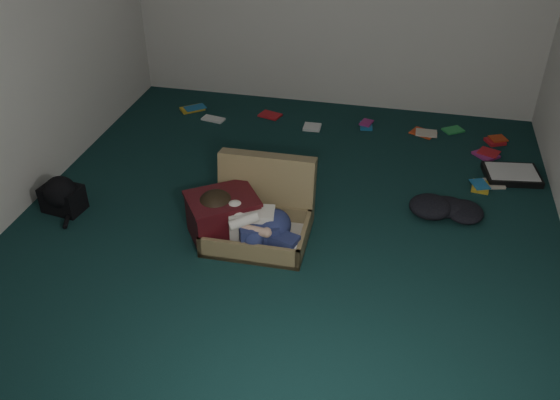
% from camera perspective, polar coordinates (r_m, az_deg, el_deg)
% --- Properties ---
extents(floor, '(4.50, 4.50, 0.00)m').
position_cam_1_polar(floor, '(4.37, 0.43, -2.74)').
color(floor, '#102F2E').
rests_on(floor, ground).
extents(wall_front, '(4.50, 0.00, 4.50)m').
position_cam_1_polar(wall_front, '(1.91, -14.21, -10.73)').
color(wall_front, silver).
rests_on(wall_front, ground).
extents(suitcase, '(0.72, 0.70, 0.52)m').
position_cam_1_polar(suitcase, '(4.26, -1.84, -1.23)').
color(suitcase, olive).
rests_on(suitcase, floor).
extents(person, '(0.77, 0.37, 0.32)m').
position_cam_1_polar(person, '(4.10, -3.10, -2.06)').
color(person, silver).
rests_on(person, suitcase).
extents(maroon_bin, '(0.60, 0.58, 0.33)m').
position_cam_1_polar(maroon_bin, '(4.23, -5.51, -1.57)').
color(maroon_bin, '#400D12').
rests_on(maroon_bin, floor).
extents(backpack, '(0.41, 0.35, 0.22)m').
position_cam_1_polar(backpack, '(4.80, -20.19, 0.22)').
color(backpack, black).
rests_on(backpack, floor).
extents(clothing_pile, '(0.56, 0.50, 0.15)m').
position_cam_1_polar(clothing_pile, '(4.65, 16.27, -0.65)').
color(clothing_pile, black).
rests_on(clothing_pile, floor).
extents(paper_tray, '(0.48, 0.39, 0.06)m').
position_cam_1_polar(paper_tray, '(5.31, 21.40, 2.31)').
color(paper_tray, black).
rests_on(paper_tray, floor).
extents(book_scatter, '(3.16, 1.18, 0.02)m').
position_cam_1_polar(book_scatter, '(5.63, 9.06, 6.00)').
color(book_scatter, gold).
rests_on(book_scatter, floor).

